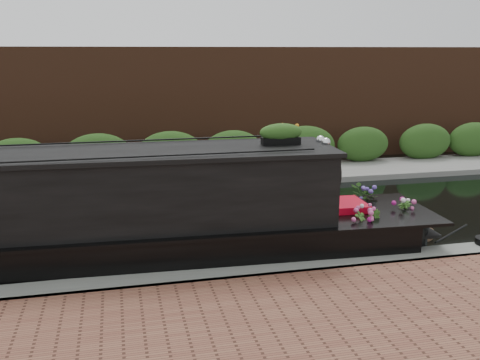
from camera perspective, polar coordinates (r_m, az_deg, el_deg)
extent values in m
plane|color=black|center=(12.27, -4.95, -4.83)|extent=(80.00, 80.00, 0.00)
cube|color=slate|center=(9.24, -1.92, -11.19)|extent=(40.00, 0.60, 0.50)
cube|color=slate|center=(16.28, -7.10, -0.23)|extent=(40.00, 2.40, 0.34)
cube|color=#254918|center=(17.15, -7.43, 0.47)|extent=(40.00, 1.10, 2.80)
cube|color=#4C2A19|center=(19.19, -8.08, 1.87)|extent=(40.00, 1.00, 8.00)
cube|color=black|center=(9.86, -16.89, -1.46)|extent=(9.16, 2.13, 1.33)
cube|color=black|center=(9.71, -17.18, 2.57)|extent=(9.32, 2.29, 0.08)
cube|color=red|center=(10.57, 8.66, -0.03)|extent=(0.14, 1.73, 1.33)
cube|color=black|center=(9.32, 3.15, -1.27)|extent=(0.89, 0.07, 0.54)
cube|color=red|center=(10.95, 11.03, -3.53)|extent=(0.83, 0.92, 0.49)
sphere|color=silver|center=(10.29, 9.15, 4.00)|extent=(0.18, 0.18, 0.18)
sphere|color=silver|center=(10.55, 8.59, 4.25)|extent=(0.18, 0.18, 0.18)
cube|color=black|center=(10.13, 4.37, 4.19)|extent=(0.74, 0.28, 0.13)
ellipsoid|color=orange|center=(10.10, 4.39, 5.22)|extent=(0.80, 0.27, 0.24)
imported|color=#2B531B|center=(10.29, 12.68, -4.61)|extent=(0.34, 0.31, 0.54)
imported|color=#2B531B|center=(10.44, 14.13, -4.49)|extent=(0.33, 0.36, 0.52)
imported|color=#2B531B|center=(11.77, 13.19, -2.04)|extent=(0.72, 0.68, 0.65)
imported|color=#2B531B|center=(11.23, 17.06, -3.40)|extent=(0.37, 0.37, 0.52)
imported|color=#2B531B|center=(11.57, 9.48, -2.26)|extent=(0.27, 0.35, 0.60)
cylinder|color=#876347|center=(11.97, 19.04, -5.27)|extent=(0.30, 0.35, 0.30)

